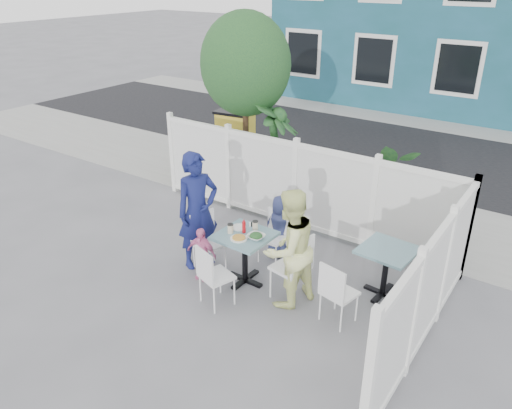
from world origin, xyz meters
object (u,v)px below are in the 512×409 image
Objects in this scene: utility_cabinet at (236,143)px; chair_left at (206,237)px; chair_right at (295,264)px; man at (198,211)px; toddler at (201,253)px; spare_table at (387,260)px; main_table at (245,245)px; boy at (280,227)px; woman at (289,249)px; chair_back at (275,232)px; chair_near at (212,273)px.

utility_cabinet is 4.09m from chair_left.
utility_cabinet is 5.02m from chair_right.
man reaches higher than toddler.
spare_table is 1.28m from chair_right.
utility_cabinet is at bearing 128.43° from main_table.
boy is (0.74, 0.93, -0.01)m from chair_left.
woman is (-0.06, -0.09, 0.26)m from chair_right.
chair_back is 0.13m from boy.
boy is (-0.75, 0.98, -0.32)m from woman.
chair_near is 0.72m from toddler.
main_table is at bearing 105.77° from chair_near.
boy is 1.26× the size of toddler.
woman reaches higher than chair_near.
chair_near is (-1.85, -1.57, -0.06)m from spare_table.
woman is at bearing 57.05° from chair_near.
boy is at bearing -125.47° from woman.
man is at bearing 128.33° from toddler.
spare_table is (1.83, 0.84, -0.03)m from main_table.
chair_left is 1.03× the size of chair_near.
utility_cabinet is at bearing -129.73° from chair_left.
chair_back is at bearing -121.01° from woman.
utility_cabinet is 1.52× the size of chair_near.
chair_right is at bearing -51.95° from utility_cabinet.
spare_table is at bearing 24.70° from main_table.
toddler is (-2.41, -1.13, -0.16)m from spare_table.
man is (1.91, -3.50, 0.24)m from utility_cabinet.
man is (-1.71, -0.02, 0.34)m from chair_right.
chair_back is (0.02, 0.79, -0.13)m from main_table.
utility_cabinet is at bearing 140.88° from chair_near.
chair_right reaches higher than toddler.
woman reaches higher than main_table.
main_table is 0.86× the size of chair_left.
boy is (0.06, 1.64, 0.00)m from chair_near.
chair_near is at bearing -44.43° from toddler.
chair_near is (-0.87, -0.75, -0.06)m from chair_right.
chair_back is at bearing 73.64° from boy.
chair_right is 1.21m from boy.
chair_right is 1.12× the size of chair_near.
boy is (-1.79, 0.07, -0.06)m from spare_table.
toddler is (0.29, -0.29, -0.51)m from man.
chair_left reaches higher than chair_near.
chair_right is 1.47m from toddler.
chair_right is at bearing 111.28° from chair_left.
utility_cabinet is 3.99m from man.
utility_cabinet is at bearing 113.78° from toddler.
main_table is at bearing -77.96° from woman.
chair_back is at bearing -52.19° from utility_cabinet.
main_table is at bearing 20.48° from toddler.
utility_cabinet is 0.74× the size of man.
chair_left is at bearing -67.62° from utility_cabinet.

